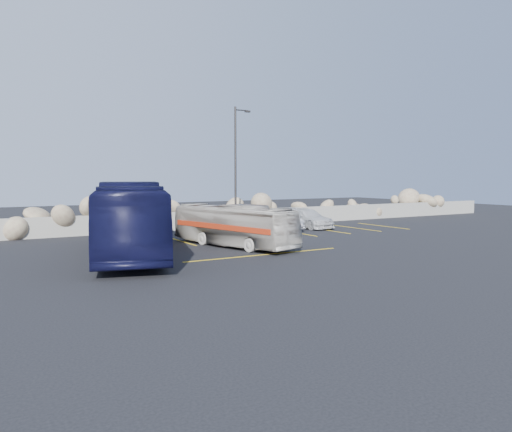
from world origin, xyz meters
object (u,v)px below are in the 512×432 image
tour_coach (130,218)px  car_b (280,220)px  vintage_bus (233,225)px  car_a (253,222)px  car_c (306,218)px  lamppost (236,165)px

tour_coach → car_b: tour_coach is taller
vintage_bus → car_a: 7.08m
car_a → car_b: car_b is taller
tour_coach → car_a: 11.11m
car_b → car_c: (2.42, 0.34, -0.00)m
lamppost → car_a: 3.83m
lamppost → tour_coach: 10.97m
car_a → car_c: car_c is taller
car_a → car_b: 1.87m
lamppost → car_b: size_ratio=2.00×
tour_coach → car_a: tour_coach is taller
lamppost → tour_coach: lamppost is taller
lamppost → car_c: lamppost is taller
car_a → car_b: (1.84, -0.32, 0.03)m
lamppost → tour_coach: size_ratio=0.67×
car_b → car_c: 2.44m
vintage_bus → car_a: (4.40, 5.52, -0.44)m
vintage_bus → car_c: vintage_bus is taller
vintage_bus → car_a: size_ratio=2.08×
vintage_bus → tour_coach: size_ratio=0.64×
car_c → lamppost: bearing=168.4°
car_a → lamppost: bearing=145.7°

